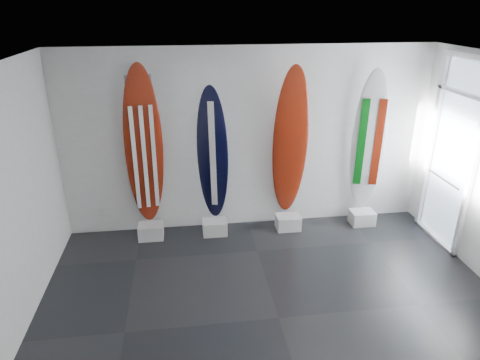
{
  "coord_description": "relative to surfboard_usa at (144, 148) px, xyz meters",
  "views": [
    {
      "loc": [
        -1.03,
        -4.09,
        3.6
      ],
      "look_at": [
        -0.29,
        1.4,
        1.28
      ],
      "focal_mm": 32.01,
      "sensor_mm": 36.0,
      "label": 1
    }
  ],
  "objects": [
    {
      "name": "floor",
      "position": [
        1.66,
        -2.28,
        -1.53
      ],
      "size": [
        6.0,
        6.0,
        0.0
      ],
      "primitive_type": "plane",
      "color": "black",
      "rests_on": "ground"
    },
    {
      "name": "ceiling",
      "position": [
        1.66,
        -2.28,
        1.47
      ],
      "size": [
        6.0,
        6.0,
        0.0
      ],
      "primitive_type": "plane",
      "rotation": [
        3.14,
        0.0,
        0.0
      ],
      "color": "white",
      "rests_on": "wall_back"
    },
    {
      "name": "wall_back",
      "position": [
        1.66,
        0.22,
        -0.03
      ],
      "size": [
        6.0,
        0.0,
        6.0
      ],
      "primitive_type": "plane",
      "rotation": [
        1.57,
        0.0,
        0.0
      ],
      "color": "silver",
      "rests_on": "ground"
    },
    {
      "name": "display_block_usa",
      "position": [
        0.0,
        -0.1,
        -1.41
      ],
      "size": [
        0.4,
        0.3,
        0.24
      ],
      "primitive_type": "cube",
      "color": "silver",
      "rests_on": "floor"
    },
    {
      "name": "surfboard_usa",
      "position": [
        0.0,
        0.0,
        0.0
      ],
      "size": [
        0.61,
        0.32,
        2.58
      ],
      "primitive_type": "ellipsoid",
      "rotation": [
        0.05,
        0.0,
        0.19
      ],
      "color": "maroon",
      "rests_on": "display_block_usa"
    },
    {
      "name": "display_block_navy",
      "position": [
        1.05,
        -0.1,
        -1.41
      ],
      "size": [
        0.4,
        0.3,
        0.24
      ],
      "primitive_type": "cube",
      "color": "silver",
      "rests_on": "floor"
    },
    {
      "name": "surfboard_navy",
      "position": [
        1.05,
        0.0,
        -0.17
      ],
      "size": [
        0.55,
        0.37,
        2.24
      ],
      "primitive_type": "ellipsoid",
      "rotation": [
        0.06,
        0.0,
        -0.33
      ],
      "color": "black",
      "rests_on": "display_block_navy"
    },
    {
      "name": "display_block_swiss",
      "position": [
        2.3,
        -0.1,
        -1.41
      ],
      "size": [
        0.4,
        0.3,
        0.24
      ],
      "primitive_type": "cube",
      "color": "silver",
      "rests_on": "floor"
    },
    {
      "name": "surfboard_swiss",
      "position": [
        2.3,
        0.0,
        -0.03
      ],
      "size": [
        0.58,
        0.36,
        2.52
      ],
      "primitive_type": "ellipsoid",
      "rotation": [
        0.11,
        0.0,
        -0.02
      ],
      "color": "maroon",
      "rests_on": "display_block_swiss"
    },
    {
      "name": "display_block_italy",
      "position": [
        3.62,
        -0.1,
        -1.41
      ],
      "size": [
        0.4,
        0.3,
        0.24
      ],
      "primitive_type": "cube",
      "color": "silver",
      "rests_on": "floor"
    },
    {
      "name": "surfboard_italy",
      "position": [
        3.62,
        0.0,
        -0.07
      ],
      "size": [
        0.58,
        0.32,
        2.43
      ],
      "primitive_type": "ellipsoid",
      "rotation": [
        0.04,
        0.0,
        -0.25
      ],
      "color": "silver",
      "rests_on": "display_block_italy"
    },
    {
      "name": "wall_outlet",
      "position": [
        -0.79,
        0.2,
        -1.18
      ],
      "size": [
        0.09,
        0.02,
        0.13
      ],
      "primitive_type": "cube",
      "color": "silver",
      "rests_on": "wall_back"
    },
    {
      "name": "glass_door",
      "position": [
        4.63,
        -0.73,
        -0.1
      ],
      "size": [
        0.12,
        1.16,
        2.85
      ],
      "primitive_type": null,
      "color": "white",
      "rests_on": "floor"
    }
  ]
}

